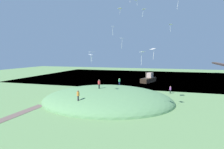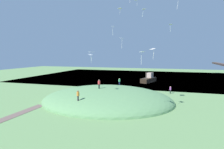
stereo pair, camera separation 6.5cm
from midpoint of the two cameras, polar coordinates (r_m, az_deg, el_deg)
The scene contains 19 objects.
ground_plane at distance 45.65m, azimuth -0.39°, elevation -5.26°, with size 160.00×160.00×0.00m, color #679155.
lake_water at distance 76.94m, azimuth 6.91°, elevation -0.82°, with size 55.24×80.00×0.40m, color #295072.
grass_hill at distance 37.49m, azimuth -1.51°, elevation -7.78°, with size 21.96×25.39×5.18m, color #5E8E5A.
dirt_path at distance 32.11m, azimuth -27.04°, elevation -10.79°, with size 12.20×1.58×0.04m, color #6A554E.
boat_on_lake at distance 62.54m, azimuth 10.84°, elevation -1.40°, with size 7.39×4.51×3.43m.
person_with_child at distance 35.83m, azimuth -3.92°, elevation -2.56°, with size 0.58×0.58×1.68m.
person_watching_kites at distance 30.45m, azimuth -10.15°, elevation -5.84°, with size 0.52×0.52×1.64m.
person_near_shore at distance 45.85m, azimuth 16.98°, elevation -4.10°, with size 0.42×0.42×1.72m.
person_on_hilltop at distance 42.53m, azimuth 2.17°, elevation -1.87°, with size 0.63×0.63×1.57m.
kite_0 at distance 41.94m, azimuth 0.34°, elevation 13.82°, with size 0.67×0.53×1.99m.
kite_4 at distance 31.79m, azimuth -6.41°, elevation 5.82°, with size 0.91×0.65×1.21m.
kite_5 at distance 43.74m, azimuth 2.31°, elevation 19.02°, with size 0.73×0.90×1.22m.
kite_6 at distance 30.26m, azimuth 12.02°, elevation 7.30°, with size 1.05×1.01×1.71m.
kite_8 at distance 37.68m, azimuth -6.01°, elevation 6.57°, with size 1.44×1.40×2.14m.
kite_10 at distance 27.41m, azimuth 8.92°, elevation 6.36°, with size 0.89×0.81×1.93m.
kite_11 at distance 36.74m, azimuth 2.96°, elevation 10.50°, with size 0.87×0.80×2.03m.
kite_13 at distance 40.92m, azimuth 9.44°, elevation 18.61°, with size 1.05×0.95×1.48m.
kite_14 at distance 38.29m, azimuth 17.06°, elevation 14.00°, with size 0.92×0.77×1.33m.
mooring_post at distance 49.71m, azimuth 4.31°, elevation -3.83°, with size 0.14×0.14×0.87m, color brown.
Camera 1 is at (42.70, 13.44, 8.97)m, focal length 30.63 mm.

